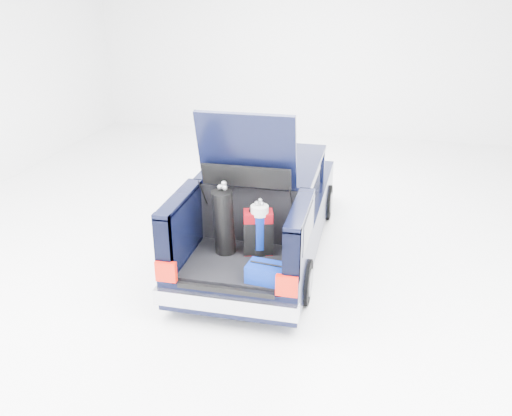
% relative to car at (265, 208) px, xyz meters
% --- Properties ---
extents(ground, '(14.00, 14.00, 0.00)m').
position_rel_car_xyz_m(ground, '(0.00, -0.11, -0.67)').
color(ground, white).
rests_on(ground, ground).
extents(car, '(1.87, 4.65, 2.47)m').
position_rel_car_xyz_m(car, '(0.00, 0.00, 0.00)').
color(car, black).
rests_on(car, ground).
extents(red_suitcase, '(0.43, 0.34, 0.63)m').
position_rel_car_xyz_m(red_suitcase, '(0.19, -1.31, 0.22)').
color(red_suitcase, '#6F030A').
rests_on(red_suitcase, car).
extents(black_golf_bag, '(0.38, 0.41, 0.99)m').
position_rel_car_xyz_m(black_golf_bag, '(-0.25, -1.41, 0.37)').
color(black_golf_bag, black).
rests_on(black_golf_bag, car).
extents(blue_golf_bag, '(0.25, 0.25, 0.77)m').
position_rel_car_xyz_m(blue_golf_bag, '(0.21, -1.33, 0.28)').
color(blue_golf_bag, black).
rests_on(blue_golf_bag, car).
extents(blue_duffel, '(0.49, 0.35, 0.24)m').
position_rel_car_xyz_m(blue_duffel, '(0.44, -2.01, 0.04)').
color(blue_duffel, navy).
rests_on(blue_duffel, car).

